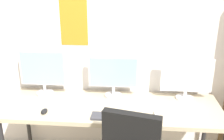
# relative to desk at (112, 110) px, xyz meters

# --- Properties ---
(wall_back) EXTENTS (4.51, 0.11, 2.60)m
(wall_back) POSITION_rel_desk_xyz_m (-0.00, 0.42, 0.61)
(wall_back) COLOR silver
(wall_back) RESTS_ON ground_plane
(desk) EXTENTS (2.11, 0.68, 0.74)m
(desk) POSITION_rel_desk_xyz_m (0.00, 0.00, 0.00)
(desk) COLOR tan
(desk) RESTS_ON ground_plane
(monitor_left) EXTENTS (0.49, 0.18, 0.48)m
(monitor_left) POSITION_rel_desk_xyz_m (-0.74, 0.21, 0.32)
(monitor_left) COLOR silver
(monitor_left) RESTS_ON desk
(monitor_center) EXTENTS (0.51, 0.18, 0.43)m
(monitor_center) POSITION_rel_desk_xyz_m (0.00, 0.21, 0.29)
(monitor_center) COLOR silver
(monitor_center) RESTS_ON desk
(monitor_right) EXTENTS (0.51, 0.18, 0.43)m
(monitor_right) POSITION_rel_desk_xyz_m (0.74, 0.21, 0.28)
(monitor_right) COLOR silver
(monitor_right) RESTS_ON desk
(keyboard_main) EXTENTS (0.32, 0.13, 0.02)m
(keyboard_main) POSITION_rel_desk_xyz_m (0.00, -0.23, 0.06)
(keyboard_main) COLOR #38383D
(keyboard_main) RESTS_ON desk
(mouse_left_side) EXTENTS (0.06, 0.10, 0.03)m
(mouse_left_side) POSITION_rel_desk_xyz_m (-0.61, -0.20, 0.07)
(mouse_left_side) COLOR black
(mouse_left_side) RESTS_ON desk
(mouse_right_side) EXTENTS (0.06, 0.10, 0.03)m
(mouse_right_side) POSITION_rel_desk_xyz_m (0.43, -0.14, 0.07)
(mouse_right_side) COLOR silver
(mouse_right_side) RESTS_ON desk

